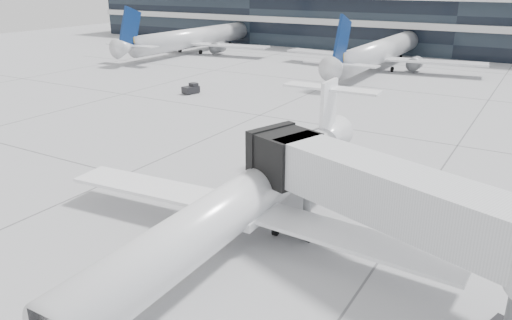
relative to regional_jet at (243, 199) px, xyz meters
The scene contains 9 objects.
ground 4.88m from the regional_jet, 127.65° to the left, with size 220.00×220.00×0.00m, color #9A9A9C.
terminal 85.47m from the regional_jet, 91.75° to the left, with size 170.00×22.00×10.00m, color black.
bg_jet_left 75.38m from the regional_jet, 129.20° to the left, with size 32.00×40.00×9.60m, color silver, non-canonical shape.
bg_jet_center 59.39m from the regional_jet, 100.30° to the left, with size 32.00×40.00×9.60m, color silver, non-canonical shape.
regional_jet is the anchor object (origin of this frame).
jet_bridge 9.21m from the regional_jet, ahead, with size 17.58×8.64×5.78m.
ramp_worker 6.03m from the regional_jet, 106.95° to the right, with size 0.70×0.46×1.93m, color yellow.
traffic_cone 19.24m from the regional_jet, 118.12° to the left, with size 0.48×0.48×0.59m.
far_tug 37.93m from the regional_jet, 132.14° to the left, with size 1.74×2.30×1.30m.
Camera 1 is at (16.00, -24.45, 13.79)m, focal length 35.00 mm.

